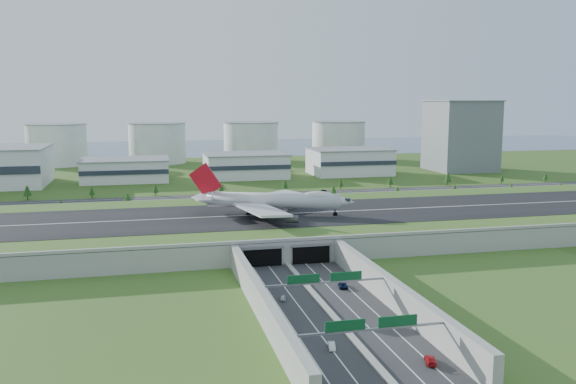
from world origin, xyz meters
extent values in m
plane|color=#224D18|center=(0.00, 0.00, 0.00)|extent=(1200.00, 1200.00, 0.00)
cube|color=gray|center=(0.00, 0.00, 4.00)|extent=(520.00, 100.00, 8.00)
cube|color=#2D561D|center=(0.00, 0.00, 8.08)|extent=(520.00, 100.00, 0.16)
cube|color=black|center=(0.00, 0.00, 8.22)|extent=(520.00, 58.00, 0.12)
cube|color=silver|center=(0.00, 0.00, 8.30)|extent=(520.00, 0.90, 0.02)
cube|color=gray|center=(0.00, -49.40, 8.60)|extent=(520.00, 1.20, 1.20)
cube|color=#28282B|center=(0.00, -110.00, 0.06)|extent=(34.00, 120.00, 0.12)
cube|color=gray|center=(0.00, -110.00, 0.45)|extent=(1.60, 120.00, 0.90)
cube|color=gray|center=(-18.20, -100.00, 4.00)|extent=(2.40, 100.00, 8.00)
cube|color=gray|center=(18.20, -100.00, 4.00)|extent=(2.40, 100.00, 8.00)
cube|color=black|center=(-8.50, -50.20, 3.20)|extent=(13.00, 1.20, 6.00)
cube|color=black|center=(8.50, -50.20, 3.20)|extent=(13.00, 1.20, 6.00)
cylinder|color=gray|center=(-19.00, -95.00, 3.50)|extent=(0.70, 0.70, 7.00)
cylinder|color=gray|center=(19.00, -95.00, 3.50)|extent=(0.70, 0.70, 7.00)
cube|color=gray|center=(0.00, -95.00, 7.20)|extent=(38.00, 0.50, 0.50)
cube|color=#0C4C23|center=(-6.00, -95.10, 8.60)|extent=(9.00, 0.30, 2.40)
cube|color=#0C4C23|center=(6.00, -95.10, 8.60)|extent=(9.00, 0.30, 2.40)
cylinder|color=gray|center=(-19.00, -130.00, 3.50)|extent=(0.70, 0.70, 7.00)
cylinder|color=gray|center=(19.00, -130.00, 3.50)|extent=(0.70, 0.70, 7.00)
cube|color=gray|center=(0.00, -130.00, 7.20)|extent=(38.00, 0.50, 0.50)
cube|color=#0C4C23|center=(-6.00, -130.10, 8.60)|extent=(9.00, 0.30, 2.40)
cube|color=#0C4C23|center=(6.00, -130.10, 8.60)|extent=(9.00, 0.30, 2.40)
cube|color=#28282B|center=(0.00, 95.00, 0.06)|extent=(560.00, 36.00, 0.12)
cylinder|color=#3D2819|center=(-88.47, 73.00, 1.10)|extent=(0.50, 0.50, 2.20)
cone|color=#0E3512|center=(-88.47, 73.00, 3.91)|extent=(3.42, 3.42, 4.39)
cylinder|color=#3D2819|center=(-55.79, 73.00, 1.46)|extent=(0.50, 0.50, 2.92)
cone|color=#0E3512|center=(-55.79, 73.00, 5.18)|extent=(4.54, 4.54, 5.83)
cylinder|color=#3D2819|center=(-19.63, 73.00, 1.30)|extent=(0.50, 0.50, 2.59)
cone|color=#0E3512|center=(-19.63, 73.00, 4.61)|extent=(4.03, 4.03, 5.19)
cylinder|color=#3D2819|center=(21.19, 73.00, 1.30)|extent=(0.50, 0.50, 2.60)
cone|color=#0E3512|center=(21.19, 73.00, 4.63)|extent=(4.05, 4.05, 5.21)
cylinder|color=#3D2819|center=(55.51, 73.00, 1.50)|extent=(0.50, 0.50, 3.00)
cone|color=#0E3512|center=(55.51, 73.00, 5.34)|extent=(4.67, 4.67, 6.01)
cylinder|color=#3D2819|center=(93.81, 73.00, 1.22)|extent=(0.50, 0.50, 2.44)
cone|color=#0E3512|center=(93.81, 73.00, 4.33)|extent=(3.79, 3.79, 4.87)
cylinder|color=#3D2819|center=(129.83, 73.00, 1.22)|extent=(0.50, 0.50, 2.44)
cone|color=#0E3512|center=(129.83, 73.00, 4.33)|extent=(3.79, 3.79, 4.88)
cylinder|color=#3D2819|center=(166.99, 73.00, 1.10)|extent=(0.50, 0.50, 2.21)
cone|color=#0E3512|center=(166.99, 73.00, 3.92)|extent=(3.43, 3.43, 4.41)
cylinder|color=#3D2819|center=(201.29, 73.00, 1.05)|extent=(0.50, 0.50, 2.09)
cone|color=#0E3512|center=(201.29, 73.00, 3.72)|extent=(3.25, 3.25, 4.18)
cylinder|color=#3D2819|center=(-111.74, 117.00, 1.45)|extent=(0.50, 0.50, 2.91)
cone|color=#0E3512|center=(-111.74, 117.00, 5.17)|extent=(4.52, 4.52, 5.81)
cylinder|color=#3D2819|center=(-76.87, 117.00, 1.06)|extent=(0.50, 0.50, 2.12)
cone|color=#0E3512|center=(-76.87, 117.00, 3.77)|extent=(3.30, 3.30, 4.24)
cylinder|color=#3D2819|center=(-40.85, 117.00, 1.10)|extent=(0.50, 0.50, 2.19)
cone|color=#0E3512|center=(-40.85, 117.00, 3.90)|extent=(3.41, 3.41, 4.39)
cylinder|color=#3D2819|center=(-1.91, 117.00, 1.04)|extent=(0.50, 0.50, 2.09)
cone|color=#0E3512|center=(-1.91, 117.00, 3.71)|extent=(3.24, 3.24, 4.17)
cylinder|color=#3D2819|center=(37.95, 117.00, 1.17)|extent=(0.50, 0.50, 2.35)
cone|color=#0E3512|center=(37.95, 117.00, 4.17)|extent=(3.65, 3.65, 4.70)
cylinder|color=#3D2819|center=(74.26, 117.00, 1.08)|extent=(0.50, 0.50, 2.16)
cone|color=#0E3512|center=(74.26, 117.00, 3.85)|extent=(3.36, 3.36, 4.33)
cylinder|color=#3D2819|center=(107.88, 117.00, 1.24)|extent=(0.50, 0.50, 2.47)
cone|color=#0E3512|center=(107.88, 117.00, 4.40)|extent=(3.85, 3.85, 4.94)
cylinder|color=#3D2819|center=(148.70, 117.00, 1.49)|extent=(0.50, 0.50, 2.98)
cone|color=#0E3512|center=(148.70, 117.00, 5.30)|extent=(4.64, 4.64, 5.96)
cylinder|color=#3D2819|center=(188.79, 117.00, 1.01)|extent=(0.50, 0.50, 2.02)
cone|color=#0E3512|center=(188.79, 117.00, 3.58)|extent=(3.14, 3.14, 4.03)
cylinder|color=#3D2819|center=(222.50, 117.00, 1.05)|extent=(0.50, 0.50, 2.09)
cone|color=#0E3512|center=(222.50, 117.00, 3.72)|extent=(3.26, 3.26, 4.19)
cube|color=silver|center=(-60.00, 190.00, 7.50)|extent=(58.00, 42.00, 15.00)
cube|color=silver|center=(25.00, 190.00, 8.50)|extent=(58.00, 42.00, 17.00)
cube|color=silver|center=(105.00, 190.00, 9.50)|extent=(58.00, 42.00, 19.00)
cube|color=slate|center=(200.00, 195.00, 27.50)|extent=(46.00, 46.00, 55.00)
cylinder|color=silver|center=(-120.00, 310.00, 17.50)|extent=(50.00, 50.00, 35.00)
cylinder|color=silver|center=(-35.00, 310.00, 17.50)|extent=(50.00, 50.00, 35.00)
cylinder|color=silver|center=(50.00, 310.00, 17.50)|extent=(50.00, 50.00, 35.00)
cylinder|color=silver|center=(135.00, 310.00, 17.50)|extent=(50.00, 50.00, 35.00)
cube|color=#3E5477|center=(0.00, 480.00, 0.03)|extent=(1200.00, 260.00, 0.06)
cylinder|color=silver|center=(5.89, 0.26, 14.13)|extent=(55.15, 25.85, 6.45)
cone|color=silver|center=(34.22, -10.35, 14.13)|extent=(9.82, 8.87, 6.45)
cone|color=silver|center=(-22.44, 10.87, 14.53)|extent=(11.71, 9.58, 6.45)
ellipsoid|color=silver|center=(23.87, -6.48, 16.45)|extent=(14.65, 9.53, 3.97)
cube|color=silver|center=(-2.01, -15.09, 13.12)|extent=(18.89, 32.26, 1.59)
cube|color=silver|center=(10.02, 17.02, 13.12)|extent=(32.00, 28.83, 1.59)
cylinder|color=#38383D|center=(6.15, -12.76, 10.90)|extent=(5.97, 4.67, 3.03)
cylinder|color=#38383D|center=(7.77, -25.21, 10.90)|extent=(5.97, 4.67, 3.03)
cylinder|color=#38383D|center=(14.64, 9.90, 10.90)|extent=(5.97, 4.67, 3.03)
cylinder|color=#38383D|center=(24.04, 18.23, 10.90)|extent=(5.97, 4.67, 3.03)
cube|color=silver|center=(-23.79, 4.37, 15.34)|extent=(7.79, 11.94, 0.61)
cube|color=silver|center=(-19.19, 16.65, 15.34)|extent=(12.41, 11.72, 0.61)
cube|color=red|center=(-21.49, 10.51, 22.20)|extent=(13.78, 5.89, 15.12)
cylinder|color=black|center=(30.30, -8.88, 8.83)|extent=(1.92, 0.71, 1.92)
cylinder|color=black|center=(0.99, -1.35, 8.83)|extent=(1.92, 0.71, 1.92)
cylinder|color=black|center=(3.25, 4.69, 8.83)|extent=(1.92, 0.71, 1.92)
cylinder|color=black|center=(-4.68, 0.77, 8.83)|extent=(1.92, 0.71, 1.92)
cylinder|color=black|center=(-2.42, 6.81, 8.83)|extent=(1.92, 0.71, 1.92)
imported|color=#B4B4B9|center=(-9.68, -86.44, 0.79)|extent=(2.36, 4.17, 1.34)
imported|color=white|center=(-6.39, -122.01, 0.83)|extent=(2.32, 4.50, 1.41)
imported|color=#0C1C40|center=(10.59, -78.97, 0.90)|extent=(3.64, 6.01, 1.56)
imported|color=#AF1016|center=(11.94, -134.32, 0.91)|extent=(3.81, 5.87, 1.58)
imported|color=black|center=(58.86, 105.42, 0.91)|extent=(5.08, 3.38, 1.58)
imported|color=silver|center=(160.44, 88.71, 0.89)|extent=(6.11, 4.30, 1.55)
imported|color=silver|center=(-7.75, 100.97, 0.79)|extent=(4.96, 3.51, 1.33)
camera|label=1|loc=(-46.27, -247.78, 56.18)|focal=38.00mm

